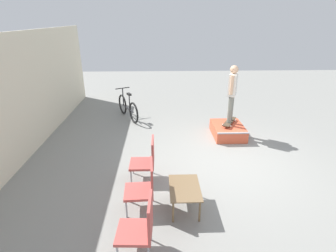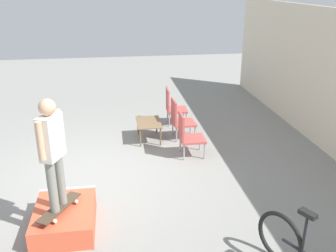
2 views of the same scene
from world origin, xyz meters
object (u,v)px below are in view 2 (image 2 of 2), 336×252
person_skater (52,147)px  patio_chair_right (188,134)px  coffee_table (149,124)px  patio_chair_center (180,118)px  skate_ramp_box (65,218)px  patio_chair_left (173,106)px  skateboard_on_ramp (59,207)px

person_skater → patio_chair_right: size_ratio=1.73×
coffee_table → patio_chair_center: patio_chair_center is taller
skate_ramp_box → coffee_table: 3.56m
person_skater → patio_chair_left: bearing=173.7°
patio_chair_center → skate_ramp_box: bearing=141.3°
person_skater → coffee_table: person_skater is taller
coffee_table → skateboard_on_ramp: bearing=-26.7°
patio_chair_center → patio_chair_right: size_ratio=1.00×
patio_chair_right → person_skater: bearing=134.5°
patio_chair_left → patio_chair_center: 0.98m
patio_chair_left → patio_chair_right: same height
patio_chair_left → patio_chair_right: size_ratio=1.00×
skate_ramp_box → patio_chair_left: patio_chair_left is taller
skateboard_on_ramp → person_skater: bearing=15.1°
person_skater → patio_chair_left: 4.94m
person_skater → patio_chair_center: (-3.26, 2.37, -0.90)m
skateboard_on_ramp → patio_chair_right: (-2.29, 2.37, 0.08)m
patio_chair_left → coffee_table: bearing=145.9°
skateboard_on_ramp → patio_chair_center: size_ratio=0.89×
skateboard_on_ramp → coffee_table: (-3.26, 1.64, -0.03)m
coffee_table → patio_chair_center: bearing=89.7°
skateboard_on_ramp → person_skater: 0.98m
skate_ramp_box → person_skater: bearing=-26.5°
skate_ramp_box → patio_chair_right: (-2.20, 2.32, 0.33)m
skateboard_on_ramp → patio_chair_center: bearing=173.1°
patio_chair_right → patio_chair_center: bearing=0.4°
skateboard_on_ramp → patio_chair_left: (-4.24, 2.37, 0.08)m
skateboard_on_ramp → person_skater: (0.00, -0.00, 0.98)m
skateboard_on_ramp → coffee_table: bearing=-177.6°
patio_chair_center → patio_chair_right: (0.96, -0.00, 0.00)m
coffee_table → patio_chair_left: bearing=143.3°
patio_chair_left → skateboard_on_ramp: bearing=153.4°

